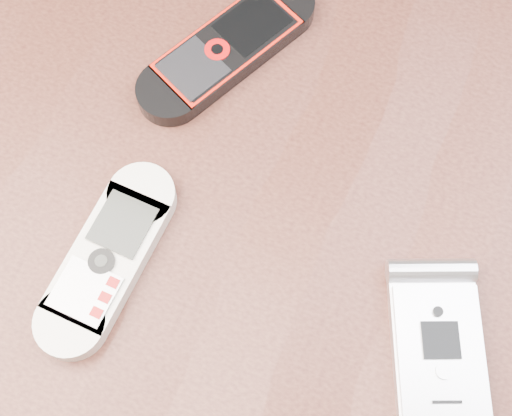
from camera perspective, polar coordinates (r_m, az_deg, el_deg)
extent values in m
plane|color=#472B19|center=(1.22, -0.22, -13.07)|extent=(4.00, 4.00, 0.00)
cube|color=black|center=(0.51, -0.52, -0.95)|extent=(1.20, 0.80, 0.03)
cube|color=silver|center=(0.49, -11.78, -3.92)|extent=(0.06, 0.15, 0.02)
cube|color=black|center=(0.55, -2.28, 12.66)|extent=(0.12, 0.17, 0.02)
cube|color=silver|center=(0.47, 14.39, -10.73)|extent=(0.09, 0.12, 0.02)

